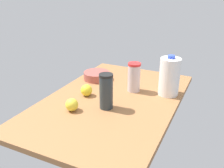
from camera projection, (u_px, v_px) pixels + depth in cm
name	position (u px, v px, depth cm)	size (l,w,h in cm)	color
countertop	(112.00, 101.00, 152.80)	(120.00, 76.00, 3.00)	#98653B
milk_jug	(169.00, 77.00, 154.20)	(12.65, 12.65, 25.51)	white
mixing_bowl	(97.00, 76.00, 181.80)	(18.85, 18.85, 5.47)	#A54F46
shaker_bottle	(106.00, 91.00, 138.19)	(7.83, 7.83, 20.37)	#293339
tumbler_cup	(134.00, 77.00, 160.20)	(8.27, 8.27, 18.91)	silver
lemon_near_front	(86.00, 90.00, 155.48)	(7.24, 7.24, 7.24)	yellow
lemon_by_jug	(72.00, 105.00, 137.62)	(7.14, 7.14, 7.14)	yellow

